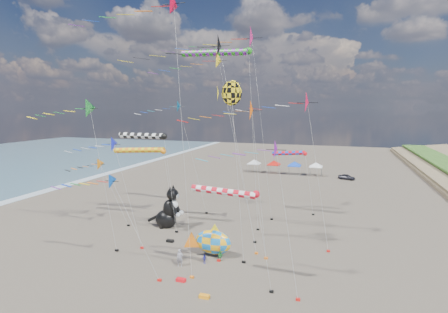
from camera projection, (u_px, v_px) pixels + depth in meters
ground at (158, 302)px, 29.25m from camera, size 260.00×260.00×0.00m
delta_kite_0 at (293, 104)px, 38.40m from camera, size 12.82×2.59×18.05m
delta_kite_1 at (179, 108)px, 52.76m from camera, size 10.53×1.99×17.37m
delta_kite_2 at (109, 185)px, 33.06m from camera, size 10.52×1.62×10.09m
delta_kite_3 at (103, 147)px, 40.12m from camera, size 10.50×1.96×12.91m
delta_kite_4 at (243, 41)px, 48.52m from camera, size 16.89×3.26×27.23m
delta_kite_5 at (215, 64)px, 40.59m from camera, size 12.37×2.14×22.58m
delta_kite_6 at (213, 48)px, 37.23m from camera, size 15.55×2.51×24.06m
delta_kite_7 at (149, 5)px, 30.96m from camera, size 13.38×2.52×26.70m
delta_kite_8 at (240, 113)px, 36.24m from camera, size 10.08×2.32×17.05m
delta_kite_9 at (101, 165)px, 48.04m from camera, size 8.74×1.79×9.50m
delta_kite_10 at (255, 153)px, 28.87m from camera, size 9.49×1.84×13.67m
delta_kite_11 at (81, 110)px, 38.51m from camera, size 11.80×2.36×17.30m
windsock_0 at (291, 154)px, 52.67m from camera, size 6.57×0.63×9.63m
windsock_1 at (142, 151)px, 49.34m from camera, size 9.42×0.79×10.55m
windsock_2 at (145, 136)px, 45.06m from camera, size 8.00×0.81×12.91m
windsock_3 at (227, 193)px, 30.74m from camera, size 7.66×0.64×9.09m
windsock_4 at (217, 53)px, 44.87m from camera, size 10.91×0.89×23.58m
angelfish_kite at (230, 94)px, 36.65m from camera, size 3.74×3.02×18.97m
cat_inflatable at (168, 206)px, 47.04m from camera, size 4.37×2.26×5.84m
fish_inflatable at (213, 242)px, 37.94m from camera, size 5.48×2.83×3.71m
person_adult at (180, 258)px, 35.63m from camera, size 0.76×0.61×1.82m
child_green at (220, 256)px, 36.94m from camera, size 0.63×0.54×1.12m
child_blue at (204, 259)px, 36.35m from camera, size 0.52×0.60×0.98m
kite_bag_0 at (181, 280)px, 32.62m from camera, size 0.90×0.44×0.30m
kite_bag_1 at (204, 296)px, 29.77m from camera, size 0.90×0.44×0.30m
kite_bag_2 at (170, 241)px, 42.17m from camera, size 0.90×0.44×0.30m
tent_row at (284, 161)px, 84.78m from camera, size 19.20×4.20×3.80m
parked_car at (347, 177)px, 78.78m from camera, size 3.91×2.57×1.24m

